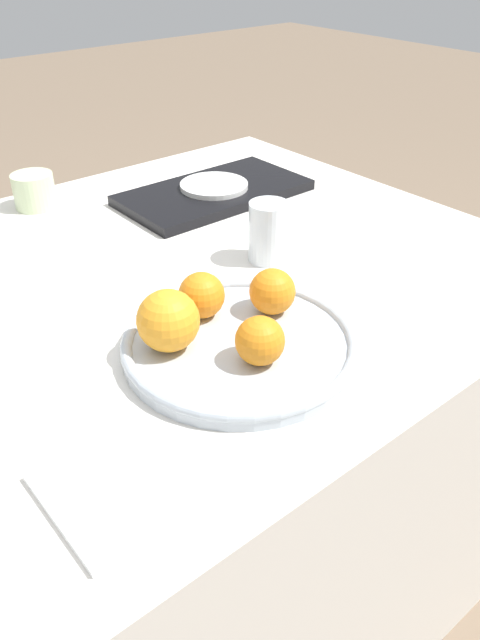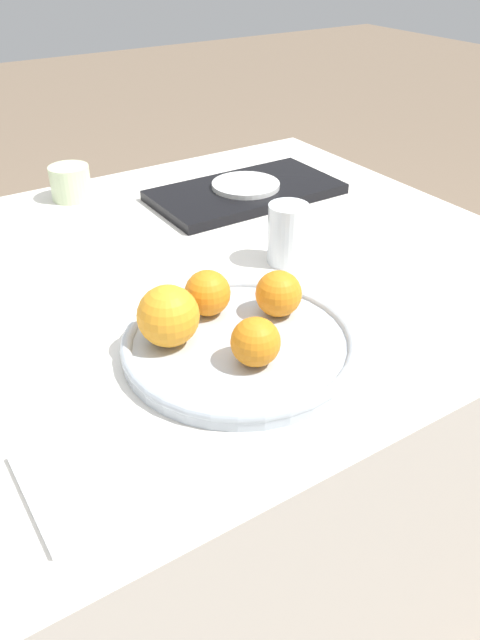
# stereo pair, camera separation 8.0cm
# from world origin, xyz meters

# --- Properties ---
(ground_plane) EXTENTS (12.00, 12.00, 0.00)m
(ground_plane) POSITION_xyz_m (0.00, 0.00, 0.00)
(ground_plane) COLOR #7A6651
(table) EXTENTS (1.12, 0.95, 0.75)m
(table) POSITION_xyz_m (0.00, 0.00, 0.37)
(table) COLOR silver
(table) RESTS_ON ground_plane
(fruit_platter) EXTENTS (0.31, 0.31, 0.03)m
(fruit_platter) POSITION_xyz_m (-0.07, -0.24, 0.76)
(fruit_platter) COLOR #B2BCC6
(fruit_platter) RESTS_ON table
(orange_0) EXTENTS (0.06, 0.06, 0.06)m
(orange_0) POSITION_xyz_m (-0.08, -0.29, 0.80)
(orange_0) COLOR orange
(orange_0) RESTS_ON fruit_platter
(orange_1) EXTENTS (0.08, 0.08, 0.08)m
(orange_1) POSITION_xyz_m (-0.15, -0.20, 0.81)
(orange_1) COLOR orange
(orange_1) RESTS_ON fruit_platter
(orange_2) EXTENTS (0.06, 0.06, 0.06)m
(orange_2) POSITION_xyz_m (0.01, -0.22, 0.80)
(orange_2) COLOR orange
(orange_2) RESTS_ON fruit_platter
(orange_3) EXTENTS (0.06, 0.06, 0.06)m
(orange_3) POSITION_xyz_m (-0.07, -0.16, 0.80)
(orange_3) COLOR orange
(orange_3) RESTS_ON fruit_platter
(water_glass) EXTENTS (0.07, 0.07, 0.10)m
(water_glass) POSITION_xyz_m (0.14, -0.07, 0.80)
(water_glass) COLOR silver
(water_glass) RESTS_ON table
(serving_tray) EXTENTS (0.38, 0.20, 0.02)m
(serving_tray) POSITION_xyz_m (0.24, 0.21, 0.76)
(serving_tray) COLOR black
(serving_tray) RESTS_ON table
(side_plate) EXTENTS (0.14, 0.14, 0.01)m
(side_plate) POSITION_xyz_m (0.24, 0.21, 0.77)
(side_plate) COLOR silver
(side_plate) RESTS_ON serving_tray
(cup_1) EXTENTS (0.08, 0.08, 0.07)m
(cup_1) POSITION_xyz_m (-0.07, 0.39, 0.78)
(cup_1) COLOR beige
(cup_1) RESTS_ON table
(napkin) EXTENTS (0.12, 0.15, 0.01)m
(napkin) POSITION_xyz_m (-0.32, -0.35, 0.75)
(napkin) COLOR white
(napkin) RESTS_ON table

